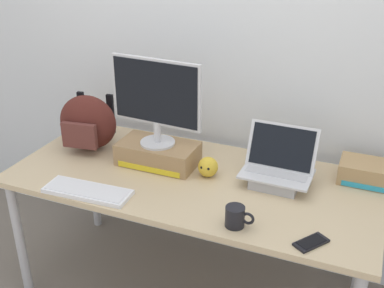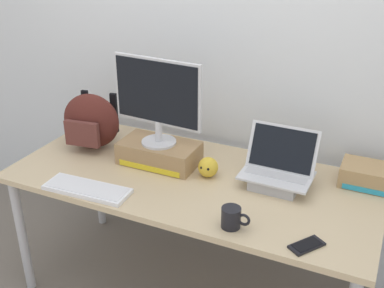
% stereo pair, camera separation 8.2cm
% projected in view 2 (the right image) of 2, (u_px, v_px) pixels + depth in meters
% --- Properties ---
extents(back_wall, '(7.00, 0.10, 2.60)m').
position_uv_depth(back_wall, '(232.00, 41.00, 2.51)').
color(back_wall, silver).
rests_on(back_wall, ground).
extents(desk, '(1.80, 0.82, 0.73)m').
position_uv_depth(desk, '(192.00, 188.00, 2.37)').
color(desk, tan).
rests_on(desk, ground).
extents(toner_box_yellow, '(0.40, 0.23, 0.11)m').
position_uv_depth(toner_box_yellow, '(159.00, 153.00, 2.45)').
color(toner_box_yellow, '#9E7A51').
rests_on(toner_box_yellow, desk).
extents(desktop_monitor, '(0.48, 0.18, 0.44)m').
position_uv_depth(desktop_monitor, '(157.00, 98.00, 2.32)').
color(desktop_monitor, silver).
rests_on(desktop_monitor, toner_box_yellow).
extents(open_laptop, '(0.33, 0.23, 0.27)m').
position_uv_depth(open_laptop, '(277.00, 174.00, 2.24)').
color(open_laptop, '#ADADB2').
rests_on(open_laptop, desk).
extents(external_keyboard, '(0.42, 0.16, 0.02)m').
position_uv_depth(external_keyboard, '(87.00, 189.00, 2.21)').
color(external_keyboard, white).
rests_on(external_keyboard, desk).
extents(messenger_backpack, '(0.34, 0.27, 0.31)m').
position_uv_depth(messenger_backpack, '(91.00, 121.00, 2.59)').
color(messenger_backpack, '#4C1E19').
rests_on(messenger_backpack, desk).
extents(coffee_mug, '(0.12, 0.08, 0.09)m').
position_uv_depth(coffee_mug, '(232.00, 218.00, 1.94)').
color(coffee_mug, black).
rests_on(coffee_mug, desk).
extents(cell_phone, '(0.14, 0.15, 0.01)m').
position_uv_depth(cell_phone, '(307.00, 245.00, 1.84)').
color(cell_phone, black).
rests_on(cell_phone, desk).
extents(plush_toy, '(0.10, 0.10, 0.10)m').
position_uv_depth(plush_toy, '(208.00, 167.00, 2.32)').
color(plush_toy, gold).
rests_on(plush_toy, desk).
extents(toner_box_cyan, '(0.32, 0.18, 0.10)m').
position_uv_depth(toner_box_cyan, '(376.00, 177.00, 2.24)').
color(toner_box_cyan, '#A88456').
rests_on(toner_box_cyan, desk).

